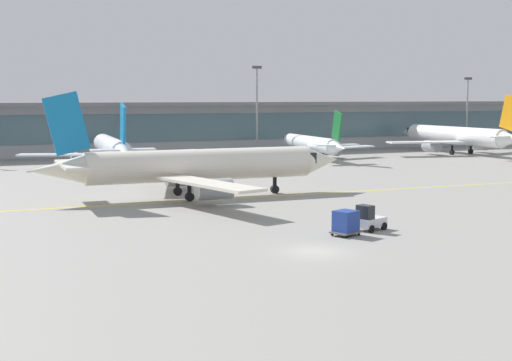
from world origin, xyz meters
name	(u,v)px	position (x,y,z in m)	size (l,w,h in m)	color
ground_plane	(315,251)	(0.00, 0.00, 0.00)	(400.00, 400.00, 0.00)	gray
taxiway_centreline_stripe	(207,200)	(0.37, 26.09, 0.00)	(110.00, 0.36, 0.01)	yellow
terminal_concourse	(105,128)	(0.00, 87.38, 4.92)	(218.11, 11.00, 9.60)	#9EA3A8
gate_airplane_2	(112,148)	(-2.90, 63.55, 2.94)	(27.55, 29.61, 9.82)	silver
gate_airplane_3	(311,144)	(31.46, 65.97, 2.54)	(23.80, 25.56, 8.48)	white
gate_airplane_4	(456,136)	(61.34, 65.79, 3.29)	(30.75, 33.16, 10.98)	white
taxiing_regional_jet	(197,166)	(-0.07, 28.09, 3.35)	(33.62, 31.36, 11.17)	silver
baggage_tug	(369,219)	(7.38, 5.28, 0.89)	(2.94, 2.40, 2.10)	silver
cargo_dolly_lead	(346,222)	(4.64, 4.09, 1.05)	(2.56, 2.30, 1.94)	#595B60
apron_light_mast_2	(257,107)	(26.19, 77.93, 8.78)	(1.80, 0.36, 16.17)	gray
apron_light_mast_3	(467,109)	(73.28, 78.28, 7.98)	(1.80, 0.36, 14.57)	gray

